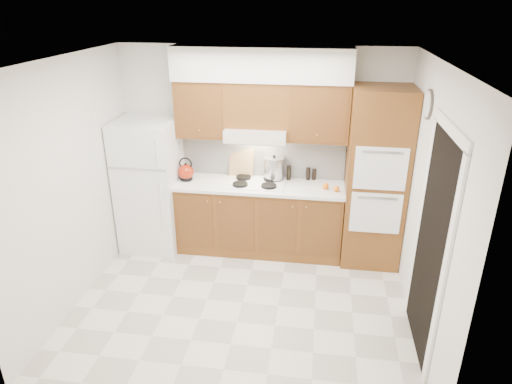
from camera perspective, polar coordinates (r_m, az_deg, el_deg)
floor at (r=5.20m, az=-1.72°, el=-13.64°), size 3.60×3.60×0.00m
ceiling at (r=4.19m, az=-2.16°, el=16.07°), size 3.60×3.60×0.00m
wall_back at (r=5.93m, az=0.63°, el=5.35°), size 3.60×0.02×2.60m
wall_left at (r=5.16m, az=-22.02°, el=0.77°), size 0.02×3.00×2.60m
wall_right at (r=4.60m, az=20.74°, el=-1.69°), size 0.02×3.00×2.60m
fridge at (r=6.10m, az=-13.06°, el=0.83°), size 0.75×0.72×1.72m
base_cabinets at (r=5.97m, az=0.44°, el=-3.32°), size 2.11×0.60×0.90m
countertop at (r=5.77m, az=0.44°, el=0.81°), size 2.13×0.62×0.04m
backsplash at (r=5.94m, az=0.85°, el=4.56°), size 2.11×0.03×0.56m
oven_cabinet at (r=5.69m, az=14.71°, el=1.62°), size 0.70×0.65×2.20m
upper_cab_left at (r=5.77m, az=-6.75°, el=10.34°), size 0.63×0.33×0.70m
upper_cab_right at (r=5.58m, az=7.83°, el=9.84°), size 0.73×0.33×0.70m
range_hood at (r=5.64m, az=0.08°, el=7.32°), size 0.75×0.45×0.15m
upper_cab_over_hood at (r=5.61m, az=0.17°, el=10.93°), size 0.75×0.33×0.55m
soffit at (r=5.51m, az=0.69°, el=15.71°), size 2.13×0.36×0.40m
cooktop at (r=5.79m, az=-0.02°, el=1.15°), size 0.74×0.50×0.01m
doorway at (r=4.40m, az=20.99°, el=-6.54°), size 0.02×0.90×2.10m
wall_clock at (r=4.86m, az=20.76°, el=10.21°), size 0.02×0.30×0.30m
kettle at (r=5.92m, az=-8.74°, el=2.49°), size 0.23×0.23×0.20m
cutting_board at (r=5.97m, az=-1.82°, el=3.85°), size 0.33×0.13×0.42m
stock_pot at (r=5.85m, az=2.26°, el=3.04°), size 0.34×0.34×0.27m
condiment_a at (r=5.88m, az=4.12°, el=2.41°), size 0.06×0.06×0.19m
condiment_b at (r=5.91m, az=6.52°, el=2.28°), size 0.06×0.06×0.16m
condiment_c at (r=5.93m, az=7.26°, el=2.21°), size 0.06×0.06×0.14m
orange_near at (r=5.61m, az=10.00°, el=0.38°), size 0.09×0.09×0.07m
orange_far at (r=5.66m, az=8.70°, el=0.72°), size 0.10×0.10×0.08m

